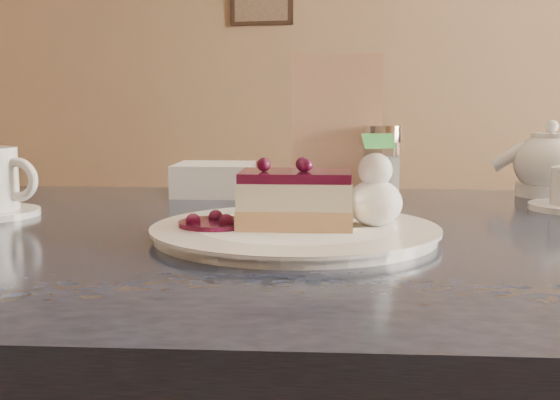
% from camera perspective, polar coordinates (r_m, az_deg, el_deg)
% --- Properties ---
extents(main_table, '(1.31, 0.98, 0.75)m').
position_cam_1_polar(main_table, '(0.81, 1.37, -7.82)').
color(main_table, '#1D2337').
rests_on(main_table, ground).
extents(dessert_plate, '(0.30, 0.30, 0.01)m').
position_cam_1_polar(dessert_plate, '(0.75, 1.24, -2.64)').
color(dessert_plate, white).
rests_on(dessert_plate, main_table).
extents(cheesecake_slice, '(0.13, 0.10, 0.06)m').
position_cam_1_polar(cheesecake_slice, '(0.74, 1.25, 0.05)').
color(cheesecake_slice, tan).
rests_on(cheesecake_slice, dessert_plate).
extents(whipped_cream, '(0.06, 0.06, 0.05)m').
position_cam_1_polar(whipped_cream, '(0.75, 7.71, -0.20)').
color(whipped_cream, white).
rests_on(whipped_cream, dessert_plate).
extents(berry_sauce, '(0.08, 0.08, 0.01)m').
position_cam_1_polar(berry_sauce, '(0.75, -5.25, -1.94)').
color(berry_sauce, '#410E24').
rests_on(berry_sauce, dessert_plate).
extents(tea_set, '(0.18, 0.26, 0.10)m').
position_cam_1_polar(tea_set, '(1.13, 21.37, 2.25)').
color(tea_set, white).
rests_on(tea_set, main_table).
extents(menu_card, '(0.14, 0.05, 0.22)m').
position_cam_1_polar(menu_card, '(1.10, 4.63, 6.09)').
color(menu_card, beige).
rests_on(menu_card, main_table).
extents(sugar_shaker, '(0.06, 0.06, 0.11)m').
position_cam_1_polar(sugar_shaker, '(1.08, 8.25, 3.19)').
color(sugar_shaker, white).
rests_on(sugar_shaker, main_table).
extents(napkin_stack, '(0.14, 0.14, 0.05)m').
position_cam_1_polar(napkin_stack, '(1.10, -5.34, 1.70)').
color(napkin_stack, white).
rests_on(napkin_stack, main_table).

